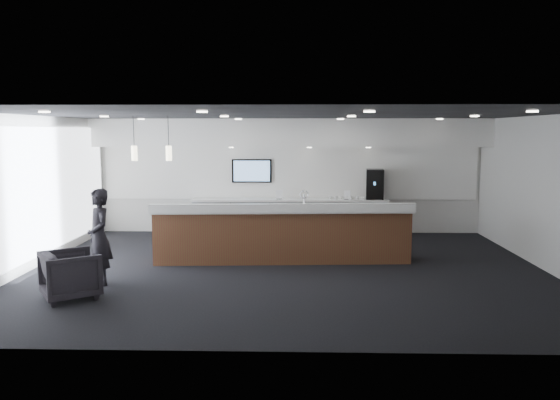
{
  "coord_description": "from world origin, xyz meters",
  "views": [
    {
      "loc": [
        0.14,
        -10.41,
        2.7
      ],
      "look_at": [
        -0.18,
        1.3,
        1.21
      ],
      "focal_mm": 35.0,
      "sensor_mm": 36.0,
      "label": 1
    }
  ],
  "objects_px": {
    "coffee_machine": "(375,184)",
    "lounge_guest": "(99,237)",
    "armchair": "(71,275)",
    "service_counter": "(282,234)"
  },
  "relations": [
    {
      "from": "coffee_machine",
      "to": "lounge_guest",
      "type": "bearing_deg",
      "value": -132.86
    },
    {
      "from": "coffee_machine",
      "to": "lounge_guest",
      "type": "distance_m",
      "value": 7.27
    },
    {
      "from": "service_counter",
      "to": "lounge_guest",
      "type": "bearing_deg",
      "value": -153.75
    },
    {
      "from": "lounge_guest",
      "to": "armchair",
      "type": "bearing_deg",
      "value": -47.06
    },
    {
      "from": "service_counter",
      "to": "armchair",
      "type": "bearing_deg",
      "value": -145.15
    },
    {
      "from": "coffee_machine",
      "to": "armchair",
      "type": "xyz_separation_m",
      "value": [
        -5.68,
        -5.58,
        -0.94
      ]
    },
    {
      "from": "service_counter",
      "to": "armchair",
      "type": "height_order",
      "value": "service_counter"
    },
    {
      "from": "coffee_machine",
      "to": "service_counter",
      "type": "bearing_deg",
      "value": -121.85
    },
    {
      "from": "service_counter",
      "to": "coffee_machine",
      "type": "distance_m",
      "value": 3.82
    },
    {
      "from": "service_counter",
      "to": "armchair",
      "type": "relative_size",
      "value": 6.23
    }
  ]
}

